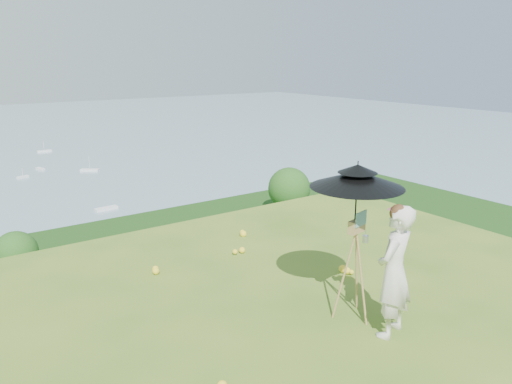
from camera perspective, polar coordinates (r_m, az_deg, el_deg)
painter at (r=6.71m, az=15.50°, el=-8.75°), size 0.75×0.61×1.78m
field_easel at (r=7.06m, az=11.20°, el=-8.20°), size 0.71×0.71×1.57m
sun_umbrella at (r=6.75m, az=11.39°, el=-0.46°), size 1.56×1.56×0.95m
painter_cap at (r=6.43m, az=16.02°, el=-1.89°), size 0.27×0.30×0.10m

